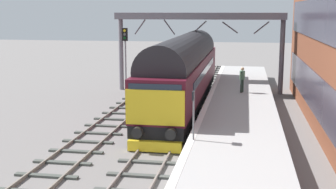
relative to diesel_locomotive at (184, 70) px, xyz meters
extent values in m
plane|color=slate|center=(0.00, -6.92, -2.49)|extent=(140.00, 140.00, 0.00)
cube|color=gray|center=(-0.72, -6.92, -2.41)|extent=(0.07, 60.00, 0.15)
cube|color=gray|center=(0.72, -6.92, -2.41)|extent=(0.07, 60.00, 0.15)
cube|color=#454844|center=(0.00, -12.44, -2.44)|extent=(2.50, 0.26, 0.09)
cube|color=#454844|center=(0.00, -10.86, -2.44)|extent=(2.50, 0.26, 0.09)
cube|color=#454844|center=(0.00, -9.29, -2.44)|extent=(2.50, 0.26, 0.09)
cube|color=#454844|center=(0.00, -7.71, -2.44)|extent=(2.50, 0.26, 0.09)
cube|color=#454844|center=(0.00, -6.13, -2.44)|extent=(2.50, 0.26, 0.09)
cube|color=#454844|center=(0.00, -4.55, -2.44)|extent=(2.50, 0.26, 0.09)
cube|color=#454844|center=(0.00, -2.97, -2.44)|extent=(2.50, 0.26, 0.09)
cube|color=#454844|center=(0.00, -1.39, -2.44)|extent=(2.50, 0.26, 0.09)
cube|color=#454844|center=(0.00, 0.19, -2.44)|extent=(2.50, 0.26, 0.09)
cube|color=#454844|center=(0.00, 1.77, -2.44)|extent=(2.50, 0.26, 0.09)
cube|color=#454844|center=(0.00, 3.35, -2.44)|extent=(2.50, 0.26, 0.09)
cube|color=#454844|center=(0.00, 4.93, -2.44)|extent=(2.50, 0.26, 0.09)
cube|color=#454844|center=(0.00, 6.50, -2.44)|extent=(2.50, 0.26, 0.09)
cube|color=#454844|center=(0.00, 8.08, -2.44)|extent=(2.50, 0.26, 0.09)
cube|color=#454844|center=(0.00, 9.66, -2.44)|extent=(2.50, 0.26, 0.09)
cube|color=#454844|center=(0.00, 11.24, -2.44)|extent=(2.50, 0.26, 0.09)
cube|color=#454844|center=(0.00, 12.82, -2.44)|extent=(2.50, 0.26, 0.09)
cube|color=#454844|center=(0.00, 14.40, -2.44)|extent=(2.50, 0.26, 0.09)
cube|color=#454844|center=(0.00, 15.98, -2.44)|extent=(2.50, 0.26, 0.09)
cube|color=#454844|center=(0.00, 17.56, -2.44)|extent=(2.50, 0.26, 0.09)
cube|color=#454844|center=(0.00, 19.14, -2.44)|extent=(2.50, 0.26, 0.09)
cube|color=#454844|center=(0.00, 20.71, -2.44)|extent=(2.50, 0.26, 0.09)
cube|color=#454844|center=(0.00, 22.29, -2.44)|extent=(2.50, 0.26, 0.09)
cube|color=gray|center=(-4.17, -6.92, -2.41)|extent=(0.07, 60.00, 0.15)
cube|color=gray|center=(-2.74, -6.92, -2.41)|extent=(0.07, 60.00, 0.15)
cube|color=#454943|center=(-3.46, -13.07, -2.44)|extent=(2.50, 0.26, 0.09)
cube|color=#454943|center=(-3.46, -11.53, -2.44)|extent=(2.50, 0.26, 0.09)
cube|color=#454943|center=(-3.46, -9.99, -2.44)|extent=(2.50, 0.26, 0.09)
cube|color=#454943|center=(-3.46, -8.46, -2.44)|extent=(2.50, 0.26, 0.09)
cube|color=#454943|center=(-3.46, -6.92, -2.44)|extent=(2.50, 0.26, 0.09)
cube|color=#454943|center=(-3.46, -5.38, -2.44)|extent=(2.50, 0.26, 0.09)
cube|color=#454943|center=(-3.46, -3.84, -2.44)|extent=(2.50, 0.26, 0.09)
cube|color=#454943|center=(-3.46, -2.30, -2.44)|extent=(2.50, 0.26, 0.09)
cube|color=#454943|center=(-3.46, -0.76, -2.44)|extent=(2.50, 0.26, 0.09)
cube|color=#454943|center=(-3.46, 0.78, -2.44)|extent=(2.50, 0.26, 0.09)
cube|color=#454943|center=(-3.46, 2.31, -2.44)|extent=(2.50, 0.26, 0.09)
cube|color=#454943|center=(-3.46, 3.85, -2.44)|extent=(2.50, 0.26, 0.09)
cube|color=#454943|center=(-3.46, 5.39, -2.44)|extent=(2.50, 0.26, 0.09)
cube|color=#454943|center=(-3.46, 6.93, -2.44)|extent=(2.50, 0.26, 0.09)
cube|color=#454943|center=(-3.46, 8.47, -2.44)|extent=(2.50, 0.26, 0.09)
cube|color=#454943|center=(-3.46, 10.01, -2.44)|extent=(2.50, 0.26, 0.09)
cube|color=#454943|center=(-3.46, 11.54, -2.44)|extent=(2.50, 0.26, 0.09)
cube|color=#454943|center=(-3.46, 13.08, -2.44)|extent=(2.50, 0.26, 0.09)
cube|color=#454943|center=(-3.46, 14.62, -2.44)|extent=(2.50, 0.26, 0.09)
cube|color=#454943|center=(-3.46, 16.16, -2.44)|extent=(2.50, 0.26, 0.09)
cube|color=#454943|center=(-3.46, 17.70, -2.44)|extent=(2.50, 0.26, 0.09)
cube|color=#454943|center=(-3.46, 19.24, -2.44)|extent=(2.50, 0.26, 0.09)
cube|color=#454943|center=(-3.46, 20.78, -2.44)|extent=(2.50, 0.26, 0.09)
cube|color=#454943|center=(-3.46, 22.31, -2.44)|extent=(2.50, 0.26, 0.09)
cube|color=#A5A3A2|center=(3.60, -6.92, -1.99)|extent=(4.00, 44.00, 1.00)
cube|color=white|center=(1.75, -6.92, -1.48)|extent=(0.30, 44.00, 0.01)
cube|color=#2F2C38|center=(7.40, -6.93, -0.43)|extent=(0.06, 29.12, 2.09)
cube|color=#2F2C38|center=(7.40, -6.93, 3.31)|extent=(0.06, 29.12, 2.09)
cube|color=black|center=(0.00, 0.04, -1.67)|extent=(2.56, 18.62, 0.60)
cube|color=#4C111F|center=(0.00, 0.04, -0.32)|extent=(2.70, 18.62, 2.10)
cylinder|color=black|center=(0.00, 0.04, 0.91)|extent=(2.56, 17.13, 2.57)
cube|color=yellow|center=(0.00, -9.31, -0.47)|extent=(2.65, 0.08, 1.58)
cube|color=#232D3D|center=(0.00, -9.29, 0.26)|extent=(2.38, 0.04, 0.64)
cube|color=#232D3D|center=(1.37, 0.04, -0.02)|extent=(0.04, 13.03, 0.44)
cylinder|color=black|center=(-0.75, -9.52, -1.57)|extent=(0.48, 0.35, 0.48)
cylinder|color=black|center=(0.75, -9.52, -1.57)|extent=(0.48, 0.35, 0.48)
cube|color=yellow|center=(0.00, -9.37, -2.20)|extent=(2.43, 0.36, 0.47)
cylinder|color=black|center=(0.00, -7.58, -1.97)|extent=(1.64, 1.04, 1.04)
cylinder|color=black|center=(0.00, -6.48, -1.97)|extent=(1.64, 1.04, 1.04)
cylinder|color=black|center=(0.00, -5.38, -1.97)|extent=(1.64, 1.04, 1.04)
cylinder|color=black|center=(0.00, 5.45, -1.97)|extent=(1.64, 1.04, 1.04)
cylinder|color=black|center=(0.00, 6.55, -1.97)|extent=(1.64, 1.04, 1.04)
cylinder|color=black|center=(0.00, 7.65, -1.97)|extent=(1.64, 1.04, 1.04)
cylinder|color=gray|center=(-5.37, 5.74, -0.03)|extent=(0.14, 0.14, 4.90)
cube|color=black|center=(-5.37, 5.68, 1.92)|extent=(0.44, 0.10, 0.99)
cylinder|color=yellow|center=(-5.37, 5.62, 2.22)|extent=(0.20, 0.06, 0.20)
cylinder|color=#50504E|center=(-5.37, 5.62, 1.94)|extent=(0.20, 0.06, 0.20)
cylinder|color=#0A3E13|center=(-5.37, 5.62, 1.66)|extent=(0.20, 0.06, 0.20)
cylinder|color=slate|center=(1.85, -10.56, -0.46)|extent=(0.08, 0.08, 2.02)
cube|color=black|center=(1.82, -10.56, 0.37)|extent=(0.05, 0.44, 0.36)
cube|color=white|center=(1.80, -10.56, 0.37)|extent=(0.01, 0.20, 0.24)
cylinder|color=#27352E|center=(3.63, 0.78, -1.06)|extent=(0.13, 0.13, 0.84)
cylinder|color=#27352E|center=(3.72, 0.95, -1.06)|extent=(0.13, 0.13, 0.84)
cylinder|color=#476A50|center=(3.68, 0.86, -0.36)|extent=(0.46, 0.46, 0.56)
sphere|color=tan|center=(3.68, 0.86, 0.05)|extent=(0.22, 0.22, 0.22)
cylinder|color=#476A50|center=(3.58, 0.68, -0.36)|extent=(0.09, 0.09, 0.52)
cylinder|color=#476A50|center=(3.77, 1.05, -0.36)|extent=(0.09, 0.09, 0.52)
cylinder|color=slate|center=(-5.86, 6.25, 0.30)|extent=(0.36, 0.36, 5.56)
cylinder|color=slate|center=(6.50, 6.25, 0.30)|extent=(0.36, 0.36, 5.56)
cube|color=slate|center=(0.32, 6.25, 3.33)|extent=(12.75, 2.00, 0.50)
cylinder|color=slate|center=(-4.30, 6.25, 2.48)|extent=(0.91, 0.10, 1.19)
cylinder|color=slate|center=(-1.99, 6.25, 2.48)|extent=(0.92, 0.10, 1.18)
cylinder|color=slate|center=(0.32, 6.25, 2.48)|extent=(1.10, 0.10, 1.02)
cylinder|color=slate|center=(2.63, 6.25, 2.48)|extent=(1.20, 0.10, 0.89)
cylinder|color=slate|center=(4.94, 6.25, 2.48)|extent=(1.15, 0.10, 0.96)
camera|label=1|loc=(3.87, -28.37, 3.73)|focal=48.50mm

